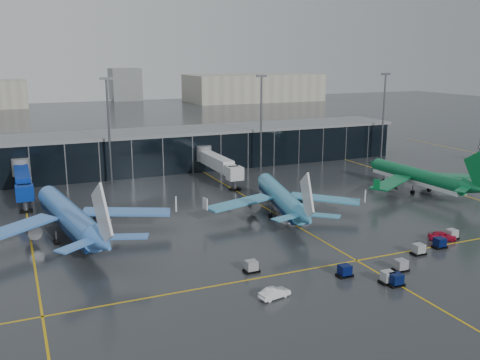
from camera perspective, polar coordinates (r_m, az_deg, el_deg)
name	(u,v)px	position (r m, az deg, el deg)	size (l,w,h in m)	color
ground	(255,239)	(91.18, 1.63, -6.32)	(600.00, 600.00, 0.00)	#282B2D
terminal_pier	(159,150)	(146.67, -8.68, 3.18)	(142.00, 17.00, 10.70)	black
jet_bridges	(23,179)	(123.55, -22.18, 0.08)	(94.00, 27.50, 7.20)	#595B60
flood_masts	(189,123)	(135.43, -5.42, 6.04)	(203.00, 0.50, 25.50)	#595B60
distant_hangars	(150,90)	(359.16, -9.60, 9.48)	(260.00, 71.00, 22.00)	#B2AD99
taxi_lines	(279,216)	(104.44, 4.14, -3.80)	(220.00, 120.00, 0.02)	gold
airliner_arkefly	(68,202)	(94.34, -17.85, -2.25)	(36.33, 41.38, 12.72)	#417ED7
airliner_klm_near	(281,186)	(103.87, 4.41, -0.68)	(32.21, 36.68, 11.27)	#3A95BF
airliner_aer_lingus	(417,167)	(128.16, 18.35, 1.33)	(32.29, 36.77, 11.30)	#0C6437
baggage_carts	(389,260)	(83.10, 15.60, -8.23)	(39.29, 13.54, 1.70)	black
mobile_airstair	(286,218)	(100.51, 4.90, -4.04)	(2.45, 3.37, 3.45)	silver
service_van_red	(442,236)	(96.54, 20.77, -5.60)	(1.83, 4.54, 1.55)	#B60E2E
service_van_white	(275,293)	(70.04, 3.71, -11.92)	(1.51, 4.33, 1.43)	white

